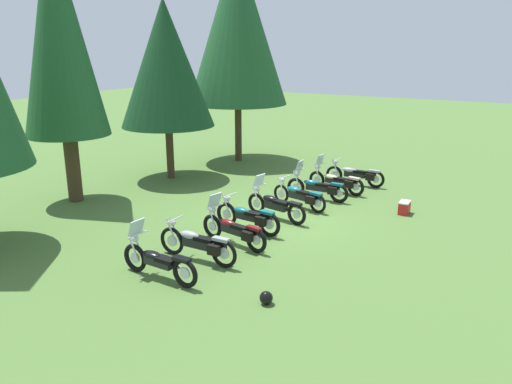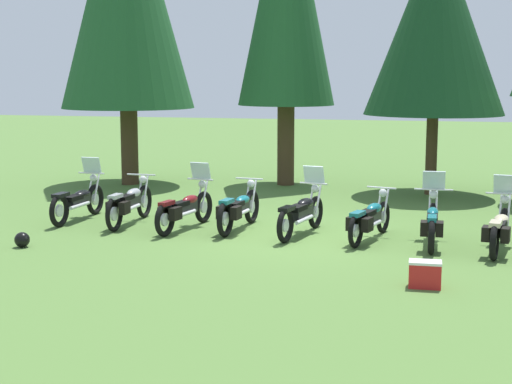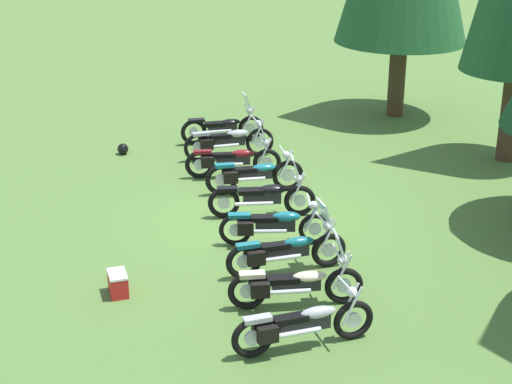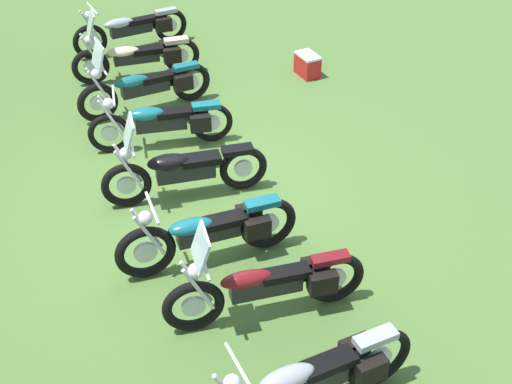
{
  "view_description": "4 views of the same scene",
  "coord_description": "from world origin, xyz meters",
  "px_view_note": "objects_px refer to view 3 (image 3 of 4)",
  "views": [
    {
      "loc": [
        -13.43,
        -6.87,
        5.34
      ],
      "look_at": [
        -0.15,
        0.76,
        0.84
      ],
      "focal_mm": 35.25,
      "sensor_mm": 36.0,
      "label": 1
    },
    {
      "loc": [
        2.81,
        -15.29,
        3.28
      ],
      "look_at": [
        -1.12,
        0.75,
        0.76
      ],
      "focal_mm": 54.82,
      "sensor_mm": 36.0,
      "label": 2
    },
    {
      "loc": [
        15.26,
        -4.41,
        7.0
      ],
      "look_at": [
        0.77,
        -0.25,
        0.92
      ],
      "focal_mm": 56.35,
      "sensor_mm": 36.0,
      "label": 3
    },
    {
      "loc": [
        -7.24,
        2.56,
        5.68
      ],
      "look_at": [
        -1.06,
        -0.46,
        0.59
      ],
      "focal_mm": 46.76,
      "sensor_mm": 36.0,
      "label": 4
    }
  ],
  "objects_px": {
    "motorcycle_3": "(253,175)",
    "motorcycle_4": "(264,196)",
    "picnic_cooler": "(118,283)",
    "motorcycle_2": "(232,160)",
    "motorcycle_8": "(301,324)",
    "motorcycle_7": "(294,283)",
    "motorcycle_6": "(286,251)",
    "motorcycle_1": "(228,141)",
    "motorcycle_5": "(273,224)",
    "motorcycle_0": "(223,127)",
    "dropped_helmet": "(123,149)"
  },
  "relations": [
    {
      "from": "motorcycle_3",
      "to": "motorcycle_4",
      "type": "height_order",
      "value": "motorcycle_4"
    },
    {
      "from": "motorcycle_3",
      "to": "motorcycle_4",
      "type": "xyz_separation_m",
      "value": [
        1.38,
        -0.16,
        0.02
      ]
    },
    {
      "from": "picnic_cooler",
      "to": "motorcycle_2",
      "type": "bearing_deg",
      "value": 146.23
    },
    {
      "from": "motorcycle_2",
      "to": "motorcycle_8",
      "type": "relative_size",
      "value": 0.98
    },
    {
      "from": "motorcycle_7",
      "to": "motorcycle_6",
      "type": "bearing_deg",
      "value": 88.1
    },
    {
      "from": "motorcycle_6",
      "to": "motorcycle_8",
      "type": "bearing_deg",
      "value": -102.97
    },
    {
      "from": "motorcycle_2",
      "to": "motorcycle_7",
      "type": "relative_size",
      "value": 1.0
    },
    {
      "from": "motorcycle_1",
      "to": "motorcycle_2",
      "type": "bearing_deg",
      "value": -99.32
    },
    {
      "from": "motorcycle_1",
      "to": "motorcycle_3",
      "type": "height_order",
      "value": "motorcycle_1"
    },
    {
      "from": "motorcycle_4",
      "to": "motorcycle_5",
      "type": "bearing_deg",
      "value": -87.43
    },
    {
      "from": "motorcycle_7",
      "to": "motorcycle_0",
      "type": "bearing_deg",
      "value": 93.06
    },
    {
      "from": "motorcycle_5",
      "to": "motorcycle_6",
      "type": "xyz_separation_m",
      "value": [
        1.21,
        -0.13,
        0.01
      ]
    },
    {
      "from": "motorcycle_6",
      "to": "motorcycle_5",
      "type": "bearing_deg",
      "value": 83.31
    },
    {
      "from": "motorcycle_5",
      "to": "dropped_helmet",
      "type": "xyz_separation_m",
      "value": [
        -6.35,
        -2.18,
        -0.3
      ]
    },
    {
      "from": "motorcycle_0",
      "to": "motorcycle_6",
      "type": "relative_size",
      "value": 0.98
    },
    {
      "from": "motorcycle_4",
      "to": "picnic_cooler",
      "type": "bearing_deg",
      "value": -131.84
    },
    {
      "from": "motorcycle_2",
      "to": "picnic_cooler",
      "type": "relative_size",
      "value": 4.59
    },
    {
      "from": "motorcycle_4",
      "to": "dropped_helmet",
      "type": "height_order",
      "value": "motorcycle_4"
    },
    {
      "from": "motorcycle_6",
      "to": "motorcycle_8",
      "type": "xyz_separation_m",
      "value": [
        2.5,
        -0.55,
        -0.01
      ]
    },
    {
      "from": "motorcycle_1",
      "to": "motorcycle_7",
      "type": "relative_size",
      "value": 1.02
    },
    {
      "from": "motorcycle_5",
      "to": "dropped_helmet",
      "type": "distance_m",
      "value": 6.72
    },
    {
      "from": "motorcycle_0",
      "to": "motorcycle_1",
      "type": "relative_size",
      "value": 0.96
    },
    {
      "from": "motorcycle_6",
      "to": "motorcycle_0",
      "type": "bearing_deg",
      "value": 84.11
    },
    {
      "from": "motorcycle_4",
      "to": "motorcycle_7",
      "type": "bearing_deg",
      "value": -87.31
    },
    {
      "from": "motorcycle_4",
      "to": "picnic_cooler",
      "type": "height_order",
      "value": "motorcycle_4"
    },
    {
      "from": "motorcycle_3",
      "to": "picnic_cooler",
      "type": "height_order",
      "value": "motorcycle_3"
    },
    {
      "from": "motorcycle_3",
      "to": "motorcycle_7",
      "type": "relative_size",
      "value": 0.99
    },
    {
      "from": "motorcycle_3",
      "to": "dropped_helmet",
      "type": "bearing_deg",
      "value": 131.34
    },
    {
      "from": "motorcycle_1",
      "to": "motorcycle_5",
      "type": "xyz_separation_m",
      "value": [
        5.25,
        -0.4,
        -0.03
      ]
    },
    {
      "from": "motorcycle_1",
      "to": "motorcycle_8",
      "type": "bearing_deg",
      "value": -96.49
    },
    {
      "from": "motorcycle_2",
      "to": "dropped_helmet",
      "type": "xyz_separation_m",
      "value": [
        -2.45,
        -2.35,
        -0.31
      ]
    },
    {
      "from": "picnic_cooler",
      "to": "dropped_helmet",
      "type": "height_order",
      "value": "picnic_cooler"
    },
    {
      "from": "motorcycle_3",
      "to": "picnic_cooler",
      "type": "distance_m",
      "value": 5.35
    },
    {
      "from": "picnic_cooler",
      "to": "dropped_helmet",
      "type": "bearing_deg",
      "value": 172.09
    },
    {
      "from": "motorcycle_2",
      "to": "motorcycle_4",
      "type": "bearing_deg",
      "value": -78.12
    },
    {
      "from": "motorcycle_1",
      "to": "dropped_helmet",
      "type": "relative_size",
      "value": 8.19
    },
    {
      "from": "motorcycle_0",
      "to": "motorcycle_2",
      "type": "relative_size",
      "value": 0.99
    },
    {
      "from": "motorcycle_2",
      "to": "motorcycle_3",
      "type": "bearing_deg",
      "value": -68.66
    },
    {
      "from": "motorcycle_4",
      "to": "motorcycle_5",
      "type": "distance_m",
      "value": 1.41
    },
    {
      "from": "motorcycle_0",
      "to": "picnic_cooler",
      "type": "bearing_deg",
      "value": -113.32
    },
    {
      "from": "motorcycle_7",
      "to": "motorcycle_1",
      "type": "bearing_deg",
      "value": 93.54
    },
    {
      "from": "motorcycle_2",
      "to": "motorcycle_6",
      "type": "bearing_deg",
      "value": -82.64
    },
    {
      "from": "motorcycle_2",
      "to": "motorcycle_4",
      "type": "distance_m",
      "value": 2.51
    },
    {
      "from": "motorcycle_1",
      "to": "picnic_cooler",
      "type": "bearing_deg",
      "value": -119.04
    },
    {
      "from": "dropped_helmet",
      "to": "motorcycle_5",
      "type": "bearing_deg",
      "value": 18.96
    },
    {
      "from": "motorcycle_8",
      "to": "picnic_cooler",
      "type": "relative_size",
      "value": 4.67
    },
    {
      "from": "motorcycle_1",
      "to": "motorcycle_8",
      "type": "height_order",
      "value": "motorcycle_1"
    },
    {
      "from": "motorcycle_1",
      "to": "motorcycle_7",
      "type": "xyz_separation_m",
      "value": [
        7.68,
        -0.77,
        -0.03
      ]
    },
    {
      "from": "motorcycle_0",
      "to": "motorcycle_6",
      "type": "bearing_deg",
      "value": -92.37
    },
    {
      "from": "motorcycle_0",
      "to": "picnic_cooler",
      "type": "height_order",
      "value": "motorcycle_0"
    }
  ]
}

